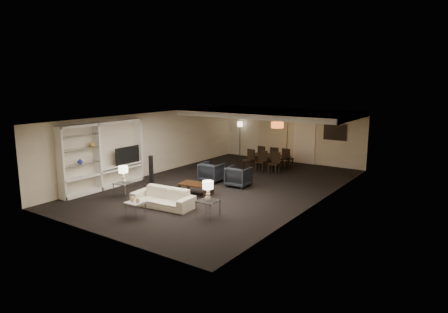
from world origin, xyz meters
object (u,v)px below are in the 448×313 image
Objects in this scene: chair_nr at (274,163)px; dining_table at (268,162)px; armchair_right at (239,176)px; side_table_left at (124,190)px; table_lamp_right at (208,191)px; television at (125,155)px; table_lamp_left at (123,174)px; floor_lamp at (240,139)px; marble_table at (136,209)px; armchair_left at (212,172)px; chair_fr at (288,158)px; sofa at (163,198)px; side_table_right at (208,209)px; floor_speaker at (151,171)px; pendant_light at (277,125)px; chair_fl at (264,155)px; coffee_table at (196,189)px; chair_nm at (261,161)px; vase_blue at (80,161)px; chair_fm at (275,157)px; vase_amber at (92,144)px; chair_nl at (249,160)px.

dining_table is at bearing 130.69° from chair_nr.
armchair_right reaches higher than side_table_left.
television reaches higher than table_lamp_right.
floor_lamp is at bearing 95.09° from table_lamp_left.
side_table_left reaches higher than marble_table.
armchair_left is 0.91× the size of chair_fr.
sofa is at bearing -99.18° from chair_nr.
marble_table is at bearing -95.48° from sofa.
side_table_left is (-1.70, 0.00, -0.03)m from sofa.
table_lamp_left is at bearing 68.82° from armchair_left.
side_table_right is at bearing -105.67° from television.
table_lamp_left reaches higher than armchair_right.
television is 1.16m from floor_speaker.
chair_fl is (-0.96, 0.61, -1.48)m from pendant_light.
armchair_left is 0.91× the size of chair_nr.
dining_table is at bearing 88.49° from coffee_table.
armchair_left is (-1.09, -3.17, -1.56)m from pendant_light.
armchair_left and armchair_right have the same top height.
chair_nm is 1.43m from chair_fr.
armchair_right is 0.91× the size of chair_fl.
chair_fm is at bearing 67.02° from vase_blue.
floor_speaker reaches higher than side_table_left.
armchair_right is 3.81m from chair_fm.
armchair_left is 4.41× the size of vase_amber.
chair_nm is 0.50× the size of floor_lamp.
side_table_right is 6.62m from dining_table.
chair_nm is (3.25, 6.36, -0.71)m from vase_blue.
vase_blue is at bearing -118.12° from chair_nm.
coffee_table is at bearing 34.86° from vase_blue.
chair_nl is at bearing -70.65° from armchair_right.
chair_fl is 1.00× the size of chair_fm.
chair_fm is (0.00, 1.30, 0.00)m from chair_nm.
armchair_left is 4.49× the size of vase_blue.
side_table_right is 0.97× the size of table_lamp_left.
floor_lamp reaches higher than coffee_table.
dining_table is (-1.57, 6.43, 0.05)m from side_table_right.
side_table_right is 0.31× the size of floor_lamp.
armchair_right is 5.18m from vase_amber.
vase_amber is (-4.82, -0.06, 0.88)m from table_lamp_right.
sofa is at bearing 89.42° from chair_fr.
table_lamp_left is 1.00× the size of table_lamp_right.
armchair_left is 0.47× the size of dining_table.
armchair_right is at bearing 55.12° from table_lamp_left.
floor_speaker is 4.71m from chair_nm.
coffee_table is 3.92m from vase_blue.
chair_nr is 1.30m from chair_fr.
chair_fm is (3.25, 7.14, -1.21)m from vase_amber.
side_table_right is at bearing 6.77° from vase_blue.
sofa is at bearing -90.00° from coffee_table.
table_lamp_right is at bearing 103.10° from chair_fr.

